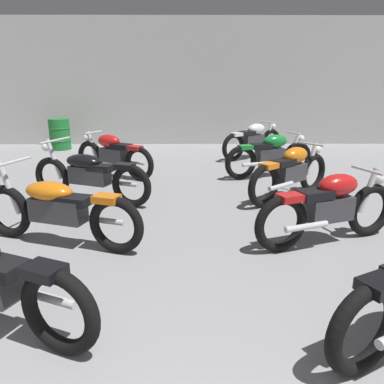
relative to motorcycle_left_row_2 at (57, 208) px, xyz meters
name	(u,v)px	position (x,y,z in m)	size (l,w,h in m)	color
back_wall	(190,82)	(1.58, 7.37, 1.35)	(13.25, 0.24, 3.60)	#B2B2AD
motorcycle_left_row_2	(57,208)	(0.00, 0.00, 0.00)	(2.10, 0.91, 0.97)	black
motorcycle_left_row_3	(89,174)	(-0.05, 1.65, 0.00)	(2.06, 1.00, 0.97)	black
motorcycle_left_row_4	(113,154)	(0.02, 3.28, 0.01)	(1.74, 1.12, 0.88)	black
motorcycle_right_row_2	(330,207)	(3.19, 0.01, 0.01)	(1.89, 0.80, 0.88)	black
motorcycle_right_row_3	(291,171)	(3.20, 1.78, 0.01)	(1.60, 1.33, 0.88)	black
motorcycle_right_row_4	(270,154)	(3.17, 3.24, 0.01)	(1.89, 0.80, 0.88)	black
motorcycle_right_row_5	(253,140)	(3.13, 5.13, 0.01)	(1.66, 1.24, 0.88)	black
oil_drum	(60,134)	(-2.06, 6.38, -0.03)	(0.59, 0.59, 0.85)	#1E722D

